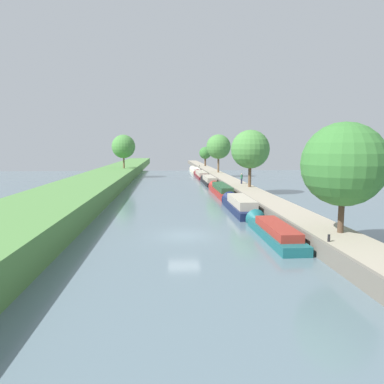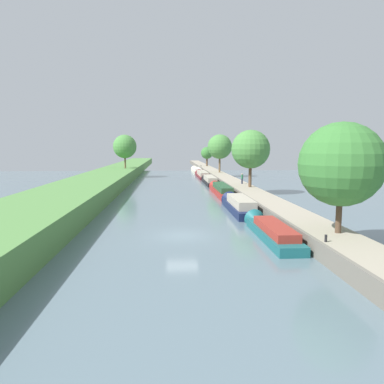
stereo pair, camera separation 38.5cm
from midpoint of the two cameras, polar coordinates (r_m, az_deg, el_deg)
name	(u,v)px [view 2 (the right image)]	position (r m, az deg, el deg)	size (l,w,h in m)	color
ground_plane	(182,235)	(28.81, -1.20, -6.86)	(160.00, 160.00, 0.00)	slate
left_grassy_bank	(18,224)	(30.73, -25.44, -4.58)	(8.48, 260.00, 2.19)	#518442
right_towpath	(307,227)	(30.78, 17.98, -5.22)	(3.48, 260.00, 1.13)	#9E937F
stone_quay	(284,227)	(30.15, 14.67, -5.31)	(0.25, 260.00, 1.18)	#6B665B
narrowboat_teal	(270,230)	(29.06, 12.56, -5.88)	(1.96, 10.92, 1.86)	#195B60
narrowboat_navy	(238,205)	(39.99, 7.59, -2.01)	(2.20, 11.76, 2.30)	#141E42
narrowboat_red	(221,190)	(53.77, 4.79, 0.34)	(2.00, 14.91, 2.11)	maroon
narrowboat_black	(209,180)	(69.56, 2.90, 1.85)	(2.00, 13.76, 2.13)	black
narrowboat_maroon	(202,175)	(84.48, 1.69, 2.76)	(2.17, 16.45, 2.18)	maroon
narrowboat_cream	(196,170)	(101.92, 0.79, 3.48)	(2.18, 15.62, 2.07)	beige
tree_rightbank_near	(341,164)	(26.23, 22.86, 4.02)	(5.65, 5.65, 7.49)	#4C3828
tree_rightbank_midnear	(251,149)	(53.42, 9.42, 6.65)	(5.59, 5.59, 8.30)	brown
tree_rightbank_midfar	(220,147)	(83.60, 4.53, 7.12)	(5.59, 5.59, 8.70)	brown
tree_rightbank_far	(207,153)	(111.92, 2.47, 6.15)	(3.68, 3.68, 5.87)	brown
tree_leftbank_downstream	(125,147)	(83.06, -10.41, 7.06)	(5.26, 5.26, 7.52)	brown
person_walking	(242,178)	(58.16, 8.08, 2.15)	(0.34, 0.34, 1.66)	#282D42
mooring_bollard_near	(326,238)	(24.01, 20.77, -6.84)	(0.16, 0.16, 0.45)	black
mooring_bollard_far	(201,166)	(109.06, 1.52, 4.15)	(0.16, 0.16, 0.45)	black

